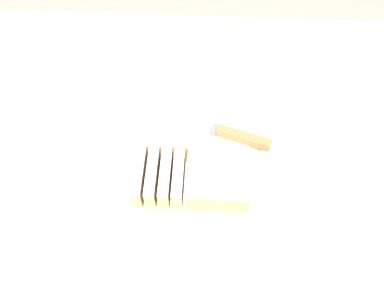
% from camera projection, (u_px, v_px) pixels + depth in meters
% --- Properties ---
extents(ground_plane, '(8.00, 8.00, 0.00)m').
position_uv_depth(ground_plane, '(186.00, 262.00, 1.71)').
color(ground_plane, '#9E9384').
extents(countertop, '(1.40, 1.10, 0.93)m').
position_uv_depth(countertop, '(184.00, 226.00, 1.32)').
color(countertop, beige).
rests_on(countertop, ground_plane).
extents(cake_board, '(0.32, 0.37, 0.01)m').
position_uv_depth(cake_board, '(192.00, 152.00, 0.94)').
color(cake_board, white).
rests_on(cake_board, countertop).
extents(cake, '(0.27, 0.32, 0.07)m').
position_uv_depth(cake, '(194.00, 142.00, 0.91)').
color(cake, tan).
rests_on(cake, cake_board).
extents(knife, '(0.28, 0.11, 0.02)m').
position_uv_depth(knife, '(231.00, 134.00, 0.87)').
color(knife, silver).
rests_on(knife, cake).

